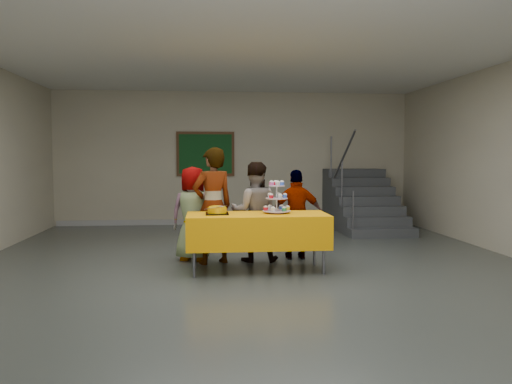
% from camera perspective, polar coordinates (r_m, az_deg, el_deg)
% --- Properties ---
extents(room_shell, '(10.00, 10.04, 3.02)m').
position_cam_1_polar(room_shell, '(6.44, -0.05, 9.38)').
color(room_shell, '#4C514C').
rests_on(room_shell, ground).
extents(bake_table, '(1.88, 0.78, 0.77)m').
position_cam_1_polar(bake_table, '(6.69, 0.17, -4.34)').
color(bake_table, '#595960').
rests_on(bake_table, ground).
extents(cupcake_stand, '(0.38, 0.38, 0.44)m').
position_cam_1_polar(cupcake_stand, '(6.75, 2.38, -0.93)').
color(cupcake_stand, silver).
rests_on(cupcake_stand, bake_table).
extents(bear_cake, '(0.32, 0.36, 0.12)m').
position_cam_1_polar(bear_cake, '(6.65, -4.47, -2.04)').
color(bear_cake, black).
rests_on(bear_cake, bake_table).
extents(schoolchild_a, '(0.78, 0.62, 1.39)m').
position_cam_1_polar(schoolchild_a, '(7.41, -7.21, -2.47)').
color(schoolchild_a, slate).
rests_on(schoolchild_a, ground).
extents(schoolchild_b, '(0.71, 0.60, 1.66)m').
position_cam_1_polar(schoolchild_b, '(7.15, -4.98, -1.59)').
color(schoolchild_b, slate).
rests_on(schoolchild_b, ground).
extents(schoolchild_c, '(0.75, 0.60, 1.46)m').
position_cam_1_polar(schoolchild_c, '(7.30, -0.19, -2.27)').
color(schoolchild_c, slate).
rests_on(schoolchild_c, ground).
extents(schoolchild_d, '(0.80, 0.35, 1.34)m').
position_cam_1_polar(schoolchild_d, '(7.49, 4.71, -2.57)').
color(schoolchild_d, slate).
rests_on(schoolchild_d, ground).
extents(staircase, '(1.30, 2.40, 2.04)m').
position_cam_1_polar(staircase, '(11.05, 11.89, -1.48)').
color(staircase, '#424447').
rests_on(staircase, ground).
extents(noticeboard, '(1.30, 0.05, 1.00)m').
position_cam_1_polar(noticeboard, '(11.32, -5.79, 4.35)').
color(noticeboard, '#472B16').
rests_on(noticeboard, ground).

